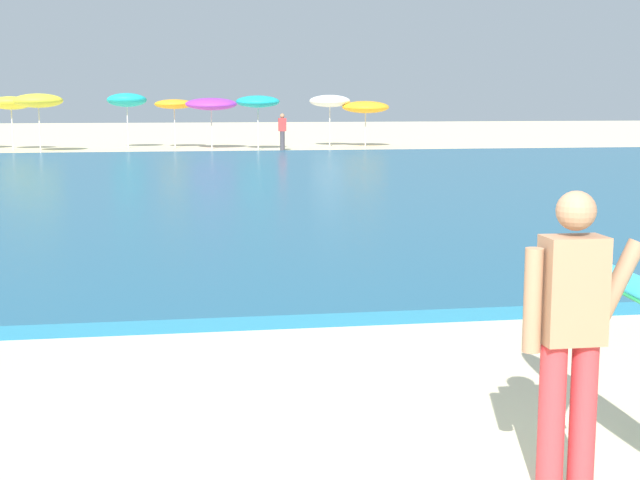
# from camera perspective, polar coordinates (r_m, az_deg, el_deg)

# --- Properties ---
(sea) EXTENTS (120.00, 28.00, 0.14)m
(sea) POSITION_cam_1_polar(r_m,az_deg,el_deg) (22.72, -6.61, 3.35)
(sea) COLOR #1E6084
(sea) RESTS_ON ground
(surfer_with_board) EXTENTS (0.93, 2.78, 1.73)m
(surfer_with_board) POSITION_cam_1_polar(r_m,az_deg,el_deg) (5.36, 17.75, -4.46)
(surfer_with_board) COLOR red
(surfer_with_board) RESTS_ON ground
(beach_umbrella_1) EXTENTS (1.75, 1.79, 2.36)m
(beach_umbrella_1) POSITION_cam_1_polar(r_m,az_deg,el_deg) (41.53, -18.69, 8.08)
(beach_umbrella_1) COLOR beige
(beach_umbrella_1) RESTS_ON ground
(beach_umbrella_2) EXTENTS (1.97, 1.98, 2.41)m
(beach_umbrella_2) POSITION_cam_1_polar(r_m,az_deg,el_deg) (39.40, -17.14, 8.29)
(beach_umbrella_2) COLOR beige
(beach_umbrella_2) RESTS_ON ground
(beach_umbrella_3) EXTENTS (1.75, 1.79, 2.50)m
(beach_umbrella_3) POSITION_cam_1_polar(r_m,az_deg,el_deg) (41.95, -11.94, 8.52)
(beach_umbrella_3) COLOR beige
(beach_umbrella_3) RESTS_ON ground
(beach_umbrella_4) EXTENTS (1.76, 1.77, 2.18)m
(beach_umbrella_4) POSITION_cam_1_polar(r_m,az_deg,el_deg) (41.70, -9.07, 8.35)
(beach_umbrella_4) COLOR beige
(beach_umbrella_4) RESTS_ON ground
(beach_umbrella_5) EXTENTS (2.25, 2.27, 2.28)m
(beach_umbrella_5) POSITION_cam_1_polar(r_m,az_deg,el_deg) (40.51, -6.79, 8.41)
(beach_umbrella_5) COLOR beige
(beach_umbrella_5) RESTS_ON ground
(beach_umbrella_6) EXTENTS (1.87, 1.89, 2.35)m
(beach_umbrella_6) POSITION_cam_1_polar(r_m,az_deg,el_deg) (39.68, -3.90, 8.60)
(beach_umbrella_6) COLOR beige
(beach_umbrella_6) RESTS_ON ground
(beach_umbrella_7) EXTENTS (1.87, 1.88, 2.36)m
(beach_umbrella_7) POSITION_cam_1_polar(r_m,az_deg,el_deg) (42.37, 0.61, 8.65)
(beach_umbrella_7) COLOR beige
(beach_umbrella_7) RESTS_ON ground
(beach_umbrella_8) EXTENTS (2.15, 2.16, 2.11)m
(beach_umbrella_8) POSITION_cam_1_polar(r_m,az_deg,el_deg) (42.19, 2.86, 8.27)
(beach_umbrella_8) COLOR beige
(beach_umbrella_8) RESTS_ON ground
(beachgoer_near_row_left) EXTENTS (0.32, 0.20, 1.58)m
(beachgoer_near_row_left) POSITION_cam_1_polar(r_m,az_deg,el_deg) (38.70, -2.36, 6.80)
(beachgoer_near_row_left) COLOR #383842
(beachgoer_near_row_left) RESTS_ON ground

